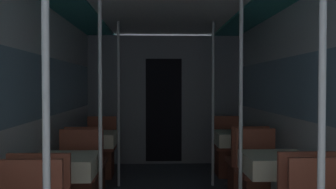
# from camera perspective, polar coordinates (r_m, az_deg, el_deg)

# --- Properties ---
(wall_left) EXTENTS (0.05, 8.07, 2.29)m
(wall_left) POSITION_cam_1_polar(r_m,az_deg,el_deg) (3.92, -20.17, -2.00)
(wall_left) COLOR silver
(wall_left) RESTS_ON ground_plane
(wall_right) EXTENTS (0.05, 8.07, 2.29)m
(wall_right) POSITION_cam_1_polar(r_m,az_deg,el_deg) (4.02, 20.25, -1.92)
(wall_right) COLOR silver
(wall_right) RESTS_ON ground_plane
(bulkhead_far) EXTENTS (2.69, 0.09, 2.29)m
(bulkhead_far) POSITION_cam_1_polar(r_m,az_deg,el_deg) (6.70, -0.67, -0.85)
(bulkhead_far) COLOR slate
(bulkhead_far) RESTS_ON ground_plane
(support_pole_left_0) EXTENTS (0.04, 0.04, 2.29)m
(support_pole_left_0) POSITION_cam_1_polar(r_m,az_deg,el_deg) (1.86, -18.06, -6.79)
(support_pole_left_0) COLOR silver
(support_pole_left_0) RESTS_ON ground_plane
(dining_table_left_1) EXTENTS (0.60, 0.60, 0.75)m
(dining_table_left_1) POSITION_cam_1_polar(r_m,az_deg,el_deg) (3.66, -15.57, -10.86)
(dining_table_left_1) COLOR #4C4C51
(dining_table_left_1) RESTS_ON ground_plane
(chair_left_far_1) EXTENTS (0.46, 0.46, 0.91)m
(chair_left_far_1) POSITION_cam_1_polar(r_m,az_deg,el_deg) (4.27, -13.72, -13.78)
(chair_left_far_1) COLOR brown
(chair_left_far_1) RESTS_ON ground_plane
(support_pole_left_1) EXTENTS (0.04, 0.04, 2.29)m
(support_pole_left_1) POSITION_cam_1_polar(r_m,az_deg,el_deg) (3.52, -10.29, -2.87)
(support_pole_left_1) COLOR silver
(support_pole_left_1) RESTS_ON ground_plane
(dining_table_left_2) EXTENTS (0.60, 0.60, 0.75)m
(dining_table_left_2) POSITION_cam_1_polar(r_m,az_deg,el_deg) (5.31, -11.18, -6.99)
(dining_table_left_2) COLOR #4C4C51
(dining_table_left_2) RESTS_ON ground_plane
(chair_left_near_2) EXTENTS (0.46, 0.46, 0.91)m
(chair_left_near_2) POSITION_cam_1_polar(r_m,az_deg,el_deg) (4.84, -12.24, -11.96)
(chair_left_near_2) COLOR brown
(chair_left_near_2) RESTS_ON ground_plane
(chair_left_far_2) EXTENTS (0.46, 0.46, 0.91)m
(chair_left_far_2) POSITION_cam_1_polar(r_m,az_deg,el_deg) (5.91, -10.28, -9.49)
(chair_left_far_2) COLOR brown
(chair_left_far_2) RESTS_ON ground_plane
(support_pole_left_2) EXTENTS (0.04, 0.04, 2.29)m
(support_pole_left_2) POSITION_cam_1_polar(r_m,az_deg,el_deg) (5.22, -7.55, -1.46)
(support_pole_left_2) COLOR silver
(support_pole_left_2) RESTS_ON ground_plane
(support_pole_right_0) EXTENTS (0.04, 0.04, 2.29)m
(support_pole_right_0) POSITION_cam_1_polar(r_m,az_deg,el_deg) (1.96, 22.35, -6.42)
(support_pole_right_0) COLOR silver
(support_pole_right_0) RESTS_ON ground_plane
(dining_table_right_1) EXTENTS (0.60, 0.60, 0.75)m
(dining_table_right_1) POSITION_cam_1_polar(r_m,az_deg,el_deg) (3.74, 16.12, -10.61)
(dining_table_right_1) COLOR #4C4C51
(dining_table_right_1) RESTS_ON ground_plane
(chair_right_far_1) EXTENTS (0.46, 0.46, 0.91)m
(chair_right_far_1) POSITION_cam_1_polar(r_m,az_deg,el_deg) (4.34, 13.75, -13.55)
(chair_right_far_1) COLOR brown
(chair_right_far_1) RESTS_ON ground_plane
(support_pole_right_1) EXTENTS (0.04, 0.04, 2.29)m
(support_pole_right_1) POSITION_cam_1_polar(r_m,az_deg,el_deg) (3.58, 11.04, -2.81)
(support_pole_right_1) COLOR silver
(support_pole_right_1) RESTS_ON ground_plane
(dining_table_right_2) EXTENTS (0.60, 0.60, 0.75)m
(dining_table_right_2) POSITION_cam_1_polar(r_m,az_deg,el_deg) (5.36, 10.43, -6.90)
(dining_table_right_2) COLOR #4C4C51
(dining_table_right_2) RESTS_ON ground_plane
(chair_right_near_2) EXTENTS (0.46, 0.46, 0.91)m
(chair_right_near_2) POSITION_cam_1_polar(r_m,az_deg,el_deg) (4.90, 11.83, -11.80)
(chair_right_near_2) COLOR brown
(chair_right_near_2) RESTS_ON ground_plane
(chair_right_far_2) EXTENTS (0.46, 0.46, 0.91)m
(chair_right_far_2) POSITION_cam_1_polar(r_m,az_deg,el_deg) (5.96, 9.26, -9.39)
(chair_right_far_2) COLOR brown
(chair_right_far_2) RESTS_ON ground_plane
(support_pole_right_2) EXTENTS (0.04, 0.04, 2.29)m
(support_pole_right_2) POSITION_cam_1_polar(r_m,az_deg,el_deg) (5.25, 6.87, -1.44)
(support_pole_right_2) COLOR silver
(support_pole_right_2) RESTS_ON ground_plane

